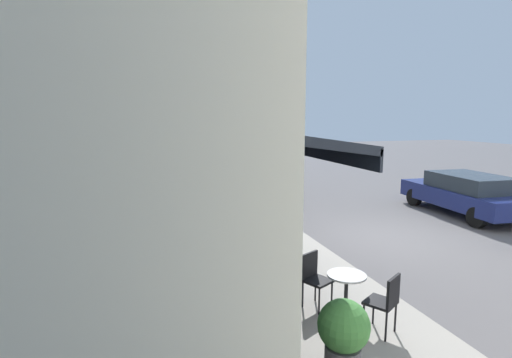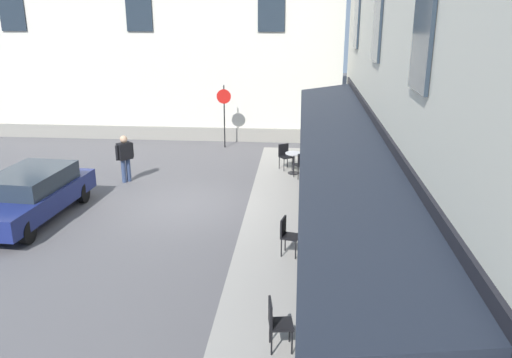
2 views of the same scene
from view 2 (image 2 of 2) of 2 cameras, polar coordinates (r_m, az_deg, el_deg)
ground_plane at (r=15.35m, az=-7.73°, el=-2.91°), size 70.00×70.00×0.00m
sidewalk_cafe_terrace at (r=12.03m, az=5.03°, el=-8.95°), size 20.50×3.20×0.01m
back_alley_steps at (r=21.26m, az=8.37°, el=3.68°), size 2.40×1.75×0.60m
cafe_table_near_entrance at (r=18.11m, az=4.19°, el=2.11°), size 0.60×0.60×0.75m
cafe_chair_black_by_window at (r=18.61m, az=3.19°, el=2.75°), size 0.55×0.55×0.91m
cafe_chair_black_near_door at (r=17.55m, az=5.08°, el=1.75°), size 0.54×0.54×0.91m
cafe_table_streetside at (r=9.01m, az=6.39°, el=-15.44°), size 0.60×0.60×0.75m
cafe_chair_black_corner_left at (r=8.91m, az=2.24°, el=-15.35°), size 0.45×0.45×0.91m
cafe_chair_black_under_awning at (r=8.98m, az=10.58°, el=-15.35°), size 0.43×0.43×0.91m
cafe_table_far_end at (r=11.95m, az=6.40°, el=-6.58°), size 0.60×0.60×0.75m
cafe_chair_black_corner_right at (r=12.06m, az=3.46°, el=-5.97°), size 0.48×0.48×0.91m
cafe_chair_black_facing_street at (r=11.81m, az=9.40°, el=-6.74°), size 0.49×0.49×0.91m
walking_pedestrian_in_black at (r=17.60m, az=-14.29°, el=2.58°), size 0.52×0.50×1.58m
no_parking_sign at (r=21.37m, az=-3.55°, el=8.16°), size 0.09×0.59×2.60m
potted_plant_under_sign at (r=19.30m, az=6.54°, el=3.33°), size 0.62×0.62×1.02m
potted_plant_mid_terrace at (r=21.23m, az=6.71°, el=4.31°), size 0.47×0.47×0.82m
potted_plant_entrance_right at (r=18.96m, az=8.58°, el=2.70°), size 0.53×0.53×0.92m
parked_car_navy at (r=15.34m, az=-23.73°, el=-1.53°), size 4.42×2.10×1.33m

